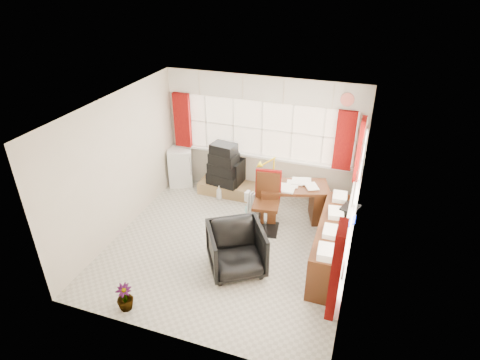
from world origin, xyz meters
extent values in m
plane|color=beige|center=(0.00, 0.00, 0.00)|extent=(4.00, 4.00, 0.00)
plane|color=beige|center=(0.00, 2.00, 1.25)|extent=(4.00, 0.00, 4.00)
plane|color=beige|center=(0.00, -2.00, 1.25)|extent=(4.00, 0.00, 4.00)
plane|color=beige|center=(-2.00, 0.00, 1.25)|extent=(0.00, 4.00, 4.00)
plane|color=beige|center=(2.00, 0.00, 1.25)|extent=(0.00, 4.00, 4.00)
plane|color=white|center=(0.00, 0.00, 2.50)|extent=(4.00, 4.00, 0.00)
plane|color=#F7E1C4|center=(0.00, 1.98, 1.45)|extent=(3.60, 0.00, 3.60)
cube|color=white|center=(0.00, 1.94, 0.87)|extent=(3.70, 0.12, 0.05)
cube|color=white|center=(-1.20, 1.97, 1.45)|extent=(0.03, 0.02, 1.10)
cube|color=white|center=(-0.60, 1.97, 1.45)|extent=(0.03, 0.02, 1.10)
cube|color=white|center=(0.00, 1.97, 1.45)|extent=(0.03, 0.02, 1.10)
cube|color=white|center=(0.60, 1.97, 1.45)|extent=(0.03, 0.02, 1.10)
cube|color=white|center=(1.20, 1.97, 1.45)|extent=(0.03, 0.02, 1.10)
plane|color=#F7E1C4|center=(1.98, 0.00, 1.45)|extent=(0.00, 3.60, 3.60)
cube|color=white|center=(1.94, 0.00, 0.87)|extent=(0.12, 3.70, 0.05)
cube|color=white|center=(1.97, -1.20, 1.45)|extent=(0.02, 0.03, 1.10)
cube|color=white|center=(1.97, -0.60, 1.45)|extent=(0.02, 0.03, 1.10)
cube|color=white|center=(1.97, 0.00, 1.45)|extent=(0.02, 0.03, 1.10)
cube|color=white|center=(1.97, 0.60, 1.45)|extent=(0.02, 0.03, 1.10)
cube|color=white|center=(1.97, 1.20, 1.45)|extent=(0.02, 0.03, 1.10)
cube|color=maroon|center=(-1.70, 1.90, 1.46)|extent=(0.35, 0.10, 1.15)
cube|color=maroon|center=(1.60, 1.90, 1.46)|extent=(0.35, 0.10, 1.15)
cube|color=maroon|center=(1.90, 1.60, 1.46)|extent=(0.10, 0.35, 1.15)
cube|color=maroon|center=(1.90, -1.70, 1.46)|extent=(0.10, 0.35, 1.15)
cube|color=silver|center=(0.00, 1.96, 2.25)|extent=(3.95, 0.08, 0.48)
cube|color=silver|center=(1.96, 0.00, 2.25)|extent=(0.08, 3.95, 0.48)
cube|color=#4D2512|center=(0.86, 1.25, 0.69)|extent=(1.37, 0.96, 0.06)
cube|color=#4D2512|center=(0.40, 1.11, 0.33)|extent=(0.44, 0.62, 0.66)
cube|color=#4D2512|center=(1.31, 1.39, 0.33)|extent=(0.44, 0.62, 0.66)
cube|color=white|center=(0.86, 1.25, 0.73)|extent=(0.29, 0.34, 0.02)
cube|color=white|center=(0.86, 1.25, 0.73)|extent=(0.29, 0.34, 0.02)
cube|color=white|center=(0.86, 1.25, 0.74)|extent=(0.29, 0.34, 0.02)
cube|color=white|center=(0.86, 1.25, 0.74)|extent=(0.29, 0.34, 0.02)
cube|color=white|center=(0.86, 1.25, 0.75)|extent=(0.29, 0.34, 0.02)
cube|color=white|center=(0.86, 1.25, 0.75)|extent=(0.29, 0.34, 0.02)
cylinder|color=#FFE70A|center=(0.41, 1.39, 0.73)|extent=(0.11, 0.11, 0.02)
cylinder|color=#FFE70A|center=(0.41, 1.39, 0.94)|extent=(0.03, 0.03, 0.41)
cone|color=#FFE70A|center=(0.41, 1.39, 1.10)|extent=(0.18, 0.16, 0.17)
cube|color=black|center=(0.47, 0.71, 0.02)|extent=(0.53, 0.53, 0.04)
cylinder|color=silver|center=(0.47, 0.71, 0.27)|extent=(0.06, 0.06, 0.54)
cube|color=#4D2512|center=(0.47, 0.71, 0.54)|extent=(0.52, 0.50, 0.06)
cube|color=#4D2512|center=(0.44, 0.94, 0.84)|extent=(0.42, 0.11, 0.52)
cube|color=maroon|center=(0.44, 0.94, 0.86)|extent=(0.46, 0.12, 0.54)
imported|color=black|center=(0.32, -0.46, 0.39)|extent=(1.17, 1.17, 0.78)
cube|color=white|center=(0.23, 0.96, 0.04)|extent=(0.40, 0.22, 0.08)
cube|color=white|center=(0.06, 1.00, 0.32)|extent=(0.05, 0.12, 0.50)
cube|color=white|center=(0.11, 0.98, 0.32)|extent=(0.05, 0.12, 0.50)
cube|color=white|center=(0.17, 0.97, 0.32)|extent=(0.05, 0.12, 0.50)
cube|color=white|center=(0.23, 0.96, 0.32)|extent=(0.05, 0.12, 0.50)
cube|color=white|center=(0.28, 0.95, 0.32)|extent=(0.05, 0.12, 0.50)
cube|color=white|center=(0.34, 0.94, 0.32)|extent=(0.05, 0.12, 0.50)
cube|color=white|center=(0.39, 0.93, 0.32)|extent=(0.05, 0.12, 0.50)
cube|color=#4D2512|center=(1.73, 0.20, 0.38)|extent=(0.50, 2.00, 0.75)
cube|color=white|center=(1.70, -0.60, 0.80)|extent=(0.24, 0.32, 0.10)
cube|color=white|center=(1.70, -0.07, 0.80)|extent=(0.24, 0.32, 0.10)
cube|color=white|center=(1.70, 0.47, 0.80)|extent=(0.24, 0.32, 0.10)
cube|color=white|center=(1.70, 1.00, 0.80)|extent=(0.24, 0.32, 0.10)
cube|color=black|center=(1.91, 0.62, 0.80)|extent=(0.34, 0.39, 0.11)
cube|color=#98734C|center=(-0.55, 1.72, 0.12)|extent=(1.40, 0.50, 0.25)
cube|color=black|center=(-0.64, 1.82, 0.50)|extent=(0.60, 0.56, 0.51)
cube|color=#4874CE|center=(-0.66, 1.56, 0.50)|extent=(0.43, 0.06, 0.34)
cube|color=black|center=(-0.71, 1.69, 0.37)|extent=(0.72, 0.52, 0.24)
cube|color=black|center=(-0.71, 1.69, 0.61)|extent=(0.66, 0.49, 0.23)
cube|color=black|center=(-0.71, 1.69, 0.83)|extent=(0.60, 0.46, 0.22)
cube|color=black|center=(-0.71, 1.69, 1.05)|extent=(0.55, 0.43, 0.21)
cube|color=white|center=(-1.78, 1.80, 0.42)|extent=(0.65, 0.65, 0.84)
cube|color=silver|center=(-1.47, 1.67, 0.54)|extent=(0.03, 0.03, 0.44)
imported|color=silver|center=(-0.74, 1.44, 0.15)|extent=(0.14, 0.14, 0.30)
imported|color=#9AE5E1|center=(0.00, 1.14, 0.10)|extent=(0.13, 0.13, 0.21)
imported|color=black|center=(-0.89, -1.77, 0.21)|extent=(0.26, 0.26, 0.42)
camera|label=1|loc=(2.00, -5.15, 4.39)|focal=30.00mm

